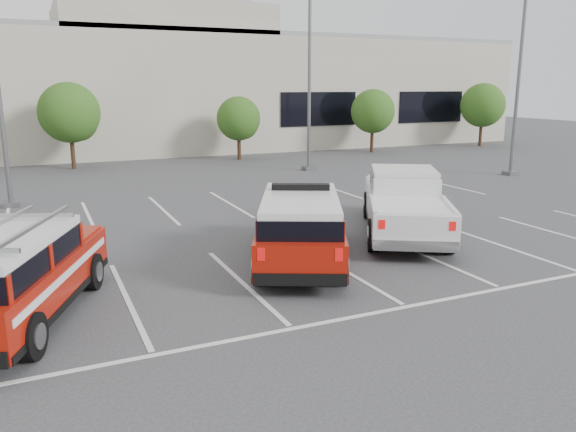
# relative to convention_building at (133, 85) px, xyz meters

# --- Properties ---
(ground) EXTENTS (120.00, 120.00, 0.00)m
(ground) POSITION_rel_convention_building_xyz_m (-0.18, -31.86, -4.72)
(ground) COLOR #353537
(ground) RESTS_ON ground
(stall_markings) EXTENTS (23.00, 15.00, 0.01)m
(stall_markings) POSITION_rel_convention_building_xyz_m (-0.18, -27.36, -4.71)
(stall_markings) COLOR silver
(stall_markings) RESTS_ON ground
(convention_building) EXTENTS (60.00, 16.99, 13.20)m
(convention_building) POSITION_rel_convention_building_xyz_m (0.00, 0.00, 0.00)
(convention_building) COLOR beige
(convention_building) RESTS_ON ground
(tree_mid_left) EXTENTS (3.37, 3.37, 4.85)m
(tree_mid_left) POSITION_rel_convention_building_xyz_m (-5.09, -9.82, -1.68)
(tree_mid_left) COLOR #3F2B19
(tree_mid_left) RESTS_ON ground
(tree_mid_right) EXTENTS (2.77, 2.77, 3.99)m
(tree_mid_right) POSITION_rel_convention_building_xyz_m (4.91, -9.82, -2.22)
(tree_mid_right) COLOR #3F2B19
(tree_mid_right) RESTS_ON ground
(tree_right) EXTENTS (3.07, 3.07, 4.42)m
(tree_right) POSITION_rel_convention_building_xyz_m (14.91, -9.82, -1.95)
(tree_right) COLOR #3F2B19
(tree_right) RESTS_ON ground
(tree_far_right) EXTENTS (3.37, 3.37, 4.85)m
(tree_far_right) POSITION_rel_convention_building_xyz_m (24.91, -9.82, -1.68)
(tree_far_right) COLOR #3F2B19
(tree_far_right) RESTS_ON ground
(light_pole_mid) EXTENTS (0.90, 0.60, 10.24)m
(light_pole_mid) POSITION_rel_convention_building_xyz_m (6.82, -15.86, 0.47)
(light_pole_mid) COLOR #59595E
(light_pole_mid) RESTS_ON ground
(light_pole_right) EXTENTS (0.90, 0.60, 10.24)m
(light_pole_right) POSITION_rel_convention_building_xyz_m (15.82, -21.86, 0.47)
(light_pole_right) COLOR #59595E
(light_pole_right) RESTS_ON ground
(fire_chief_suv) EXTENTS (4.43, 6.16, 2.05)m
(fire_chief_suv) POSITION_rel_convention_building_xyz_m (-0.89, -30.90, -3.88)
(fire_chief_suv) COLOR #941207
(fire_chief_suv) RESTS_ON ground
(white_pickup) EXTENTS (5.26, 6.81, 2.01)m
(white_pickup) POSITION_rel_convention_building_xyz_m (3.43, -29.53, -3.92)
(white_pickup) COLOR silver
(white_pickup) RESTS_ON ground
(ladder_suv) EXTENTS (4.01, 5.80, 2.13)m
(ladder_suv) POSITION_rel_convention_building_xyz_m (-7.80, -32.12, -3.87)
(ladder_suv) COLOR #941207
(ladder_suv) RESTS_ON ground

